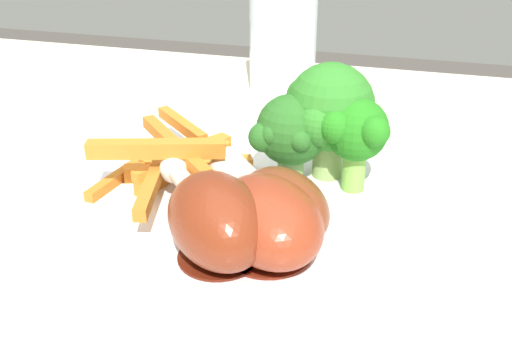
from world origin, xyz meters
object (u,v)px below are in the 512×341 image
object	(u,v)px
broccoli_floret_back	(290,129)
carrot_fries_pile	(175,161)
dinner_plate	(256,205)
broccoli_floret_front	(327,109)
broccoli_floret_middle	(354,131)
water_glass	(283,35)
chicken_drumstick_far	(266,218)
chicken_drumstick_near	(215,218)
dining_table	(240,314)
chicken_drumstick_extra	(279,203)

from	to	relation	value
broccoli_floret_back	carrot_fries_pile	size ratio (longest dim) A/B	0.43
dinner_plate	broccoli_floret_front	world-z (taller)	broccoli_floret_front
broccoli_floret_middle	water_glass	bearing A→B (deg)	-65.80
dinner_plate	chicken_drumstick_far	distance (m)	0.07
chicken_drumstick_far	chicken_drumstick_near	bearing A→B (deg)	23.65
carrot_fries_pile	chicken_drumstick_far	xyz separation A→B (m)	(-0.08, 0.07, 0.01)
dinner_plate	chicken_drumstick_far	xyz separation A→B (m)	(-0.02, 0.06, 0.03)
dining_table	dinner_plate	world-z (taller)	dinner_plate
chicken_drumstick_near	water_glass	bearing A→B (deg)	-83.26
chicken_drumstick_extra	water_glass	world-z (taller)	water_glass
broccoli_floret_middle	broccoli_floret_back	size ratio (longest dim) A/B	1.03
dining_table	chicken_drumstick_far	distance (m)	0.18
dining_table	dinner_plate	size ratio (longest dim) A/B	3.92
broccoli_floret_middle	chicken_drumstick_extra	size ratio (longest dim) A/B	0.61
broccoli_floret_back	chicken_drumstick_far	xyz separation A→B (m)	(-0.01, 0.09, -0.02)
broccoli_floret_front	chicken_drumstick_far	xyz separation A→B (m)	(0.02, 0.11, -0.03)
dining_table	broccoli_floret_back	distance (m)	0.17
dining_table	water_glass	distance (m)	0.28
dining_table	chicken_drumstick_near	world-z (taller)	chicken_drumstick_near
chicken_drumstick_far	dinner_plate	bearing A→B (deg)	-69.52
chicken_drumstick_near	water_glass	size ratio (longest dim) A/B	0.97
dining_table	chicken_drumstick_far	size ratio (longest dim) A/B	9.80
dining_table	broccoli_floret_middle	size ratio (longest dim) A/B	17.85
carrot_fries_pile	chicken_drumstick_near	xyz separation A→B (m)	(-0.06, 0.08, 0.01)
dining_table	dinner_plate	bearing A→B (deg)	126.68
chicken_drumstick_far	chicken_drumstick_extra	xyz separation A→B (m)	(-0.00, -0.02, -0.00)
chicken_drumstick_near	chicken_drumstick_extra	world-z (taller)	chicken_drumstick_near
broccoli_floret_front	broccoli_floret_back	bearing A→B (deg)	36.24
dining_table	chicken_drumstick_near	bearing A→B (deg)	100.18
broccoli_floret_middle	carrot_fries_pile	world-z (taller)	broccoli_floret_middle
broccoli_floret_back	chicken_drumstick_extra	size ratio (longest dim) A/B	0.59
water_glass	broccoli_floret_middle	bearing A→B (deg)	114.20
dinner_plate	chicken_drumstick_near	distance (m)	0.08
broccoli_floret_front	chicken_drumstick_far	bearing A→B (deg)	81.60
dinner_plate	chicken_drumstick_near	xyz separation A→B (m)	(0.00, 0.07, 0.03)
carrot_fries_pile	chicken_drumstick_far	bearing A→B (deg)	140.58
chicken_drumstick_extra	water_glass	xyz separation A→B (m)	(0.07, -0.29, 0.03)
broccoli_floret_back	chicken_drumstick_near	bearing A→B (deg)	79.00
chicken_drumstick_near	water_glass	distance (m)	0.33
dinner_plate	water_glass	bearing A→B (deg)	-80.51
broccoli_floret_back	chicken_drumstick_near	size ratio (longest dim) A/B	0.56
broccoli_floret_middle	chicken_drumstick_near	world-z (taller)	broccoli_floret_middle
dinner_plate	broccoli_floret_back	distance (m)	0.06
carrot_fries_pile	chicken_drumstick_near	bearing A→B (deg)	125.59
broccoli_floret_middle	chicken_drumstick_extra	bearing A→B (deg)	61.93
broccoli_floret_middle	chicken_drumstick_far	xyz separation A→B (m)	(0.04, 0.09, -0.02)
chicken_drumstick_far	carrot_fries_pile	bearing A→B (deg)	-39.42
broccoli_floret_front	carrot_fries_pile	distance (m)	0.11
dinner_plate	carrot_fries_pile	distance (m)	0.07
carrot_fries_pile	broccoli_floret_back	bearing A→B (deg)	-165.09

